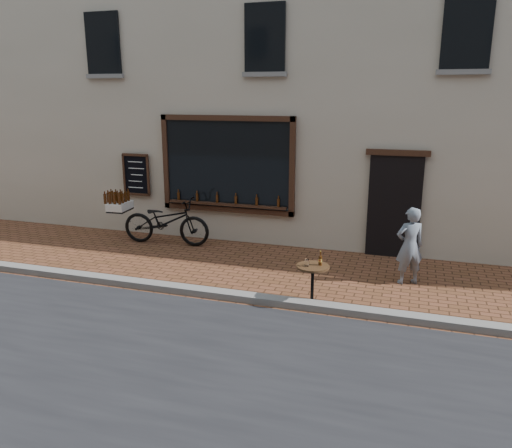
% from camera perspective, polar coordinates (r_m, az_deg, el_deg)
% --- Properties ---
extents(ground, '(90.00, 90.00, 0.00)m').
position_cam_1_polar(ground, '(8.40, 0.63, -9.53)').
color(ground, brown).
rests_on(ground, ground).
extents(kerb, '(90.00, 0.25, 0.12)m').
position_cam_1_polar(kerb, '(8.56, 1.03, -8.64)').
color(kerb, slate).
rests_on(kerb, ground).
extents(shop_building, '(28.00, 6.20, 10.00)m').
position_cam_1_polar(shop_building, '(14.09, 9.01, 20.85)').
color(shop_building, '#BBAC93').
rests_on(shop_building, ground).
extents(cargo_bicycle, '(2.52, 0.90, 1.18)m').
position_cam_1_polar(cargo_bicycle, '(11.86, -10.43, 0.39)').
color(cargo_bicycle, black).
rests_on(cargo_bicycle, ground).
extents(bistro_table, '(0.55, 0.55, 0.94)m').
position_cam_1_polar(bistro_table, '(8.35, 6.50, -6.04)').
color(bistro_table, black).
rests_on(bistro_table, ground).
extents(pedestrian, '(0.63, 0.55, 1.46)m').
position_cam_1_polar(pedestrian, '(9.61, 17.15, -2.41)').
color(pedestrian, slate).
rests_on(pedestrian, ground).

